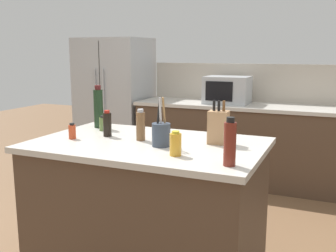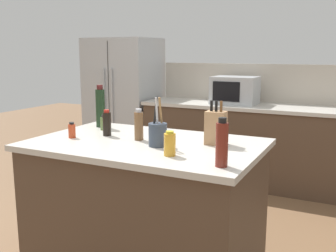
{
  "view_description": "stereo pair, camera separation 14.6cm",
  "coord_description": "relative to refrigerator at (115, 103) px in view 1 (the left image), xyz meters",
  "views": [
    {
      "loc": [
        1.16,
        -2.32,
        1.54
      ],
      "look_at": [
        0.0,
        0.35,
        0.99
      ],
      "focal_mm": 42.0,
      "sensor_mm": 36.0,
      "label": 1
    },
    {
      "loc": [
        1.29,
        -2.26,
        1.54
      ],
      "look_at": [
        0.0,
        0.35,
        0.99
      ],
      "focal_mm": 42.0,
      "sensor_mm": 36.0,
      "label": 2
    }
  ],
  "objects": [
    {
      "name": "wall_backsplash",
      "position": [
        1.91,
        0.27,
        0.31
      ],
      "size": [
        2.8,
        0.03,
        0.46
      ],
      "primitive_type": "cube",
      "color": "#B2A899",
      "rests_on": "back_counter_run"
    },
    {
      "name": "spice_jar_oregano",
      "position": [
        1.12,
        -2.04,
        0.13
      ],
      "size": [
        0.05,
        0.05,
        0.12
      ],
      "color": "#567038",
      "rests_on": "kitchen_island"
    },
    {
      "name": "kitchen_island",
      "position": [
        1.61,
        -2.25,
        -0.39
      ],
      "size": [
        1.56,
        0.99,
        0.94
      ],
      "color": "#4C3828",
      "rests_on": "ground_plane"
    },
    {
      "name": "vinegar_bottle",
      "position": [
        2.26,
        -2.58,
        0.2
      ],
      "size": [
        0.07,
        0.07,
        0.26
      ],
      "color": "maroon",
      "rests_on": "kitchen_island"
    },
    {
      "name": "soy_sauce_bottle",
      "position": [
        1.26,
        -2.2,
        0.17
      ],
      "size": [
        0.06,
        0.06,
        0.19
      ],
      "color": "black",
      "rests_on": "kitchen_island"
    },
    {
      "name": "knife_block",
      "position": [
        2.06,
        -2.11,
        0.19
      ],
      "size": [
        0.14,
        0.11,
        0.29
      ],
      "rotation": [
        0.0,
        0.0,
        0.06
      ],
      "color": "#A87C54",
      "rests_on": "kitchen_island"
    },
    {
      "name": "wine_bottle",
      "position": [
        1.01,
        -1.93,
        0.24
      ],
      "size": [
        0.07,
        0.07,
        0.34
      ],
      "color": "black",
      "rests_on": "kitchen_island"
    },
    {
      "name": "spice_jar_paprika",
      "position": [
        1.08,
        -2.37,
        0.13
      ],
      "size": [
        0.05,
        0.05,
        0.11
      ],
      "color": "#B73D1E",
      "rests_on": "kitchen_island"
    },
    {
      "name": "microwave",
      "position": [
        1.57,
        -0.05,
        0.24
      ],
      "size": [
        0.51,
        0.39,
        0.32
      ],
      "color": "#ADB2B7",
      "rests_on": "back_counter_run"
    },
    {
      "name": "back_counter_run",
      "position": [
        1.91,
        -0.05,
        -0.39
      ],
      "size": [
        2.84,
        0.66,
        0.94
      ],
      "color": "#4C3828",
      "rests_on": "ground_plane"
    },
    {
      "name": "honey_jar",
      "position": [
        1.92,
        -2.5,
        0.15
      ],
      "size": [
        0.07,
        0.07,
        0.15
      ],
      "color": "gold",
      "rests_on": "kitchen_island"
    },
    {
      "name": "utensil_crock",
      "position": [
        1.74,
        -2.32,
        0.16
      ],
      "size": [
        0.12,
        0.12,
        0.32
      ],
      "color": "#333D4C",
      "rests_on": "kitchen_island"
    },
    {
      "name": "refrigerator",
      "position": [
        0.0,
        0.0,
        0.0
      ],
      "size": [
        0.9,
        0.75,
        1.72
      ],
      "color": "#ADB2B7",
      "rests_on": "ground_plane"
    },
    {
      "name": "pepper_grinder",
      "position": [
        1.54,
        -2.22,
        0.18
      ],
      "size": [
        0.06,
        0.06,
        0.22
      ],
      "color": "brown",
      "rests_on": "kitchen_island"
    }
  ]
}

